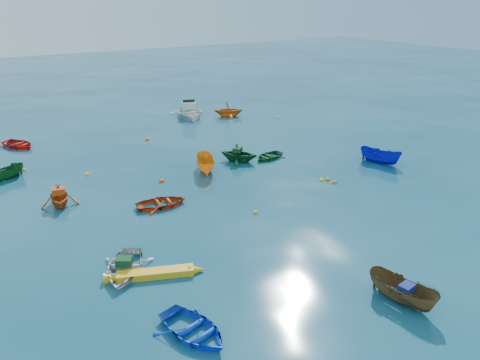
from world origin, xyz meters
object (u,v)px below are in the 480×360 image
motorboat_white (189,117)px  dinghy_white_near (125,272)px  kayak_yellow (156,276)px  dinghy_blue_sw (194,334)px

motorboat_white → dinghy_white_near: bearing=-106.7°
dinghy_white_near → kayak_yellow: dinghy_white_near is taller
dinghy_white_near → kayak_yellow: 1.40m
dinghy_white_near → kayak_yellow: bearing=-12.4°
dinghy_white_near → motorboat_white: size_ratio=0.67×
dinghy_blue_sw → motorboat_white: bearing=49.3°
kayak_yellow → motorboat_white: motorboat_white is taller
dinghy_white_near → motorboat_white: bearing=89.9°
dinghy_blue_sw → dinghy_white_near: (-0.75, 5.04, 0.00)m
dinghy_blue_sw → dinghy_white_near: size_ratio=0.96×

